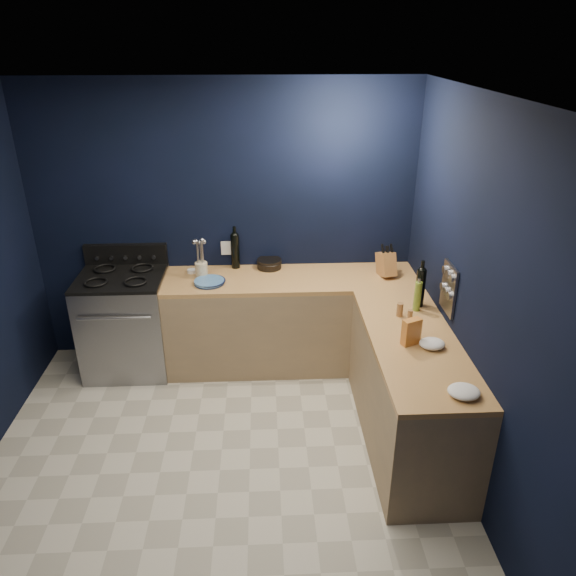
{
  "coord_description": "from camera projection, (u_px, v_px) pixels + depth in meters",
  "views": [
    {
      "loc": [
        0.36,
        -3.07,
        2.92
      ],
      "look_at": [
        0.55,
        1.0,
        1.0
      ],
      "focal_mm": 33.95,
      "sensor_mm": 36.0,
      "label": 1
    }
  ],
  "objects": [
    {
      "name": "backguard",
      "position": [
        126.0,
        254.0,
        5.07
      ],
      "size": [
        0.76,
        0.06,
        0.2
      ],
      "primitive_type": "cube",
      "color": "black",
      "rests_on": "gas_range"
    },
    {
      "name": "top_back",
      "position": [
        291.0,
        279.0,
        4.95
      ],
      "size": [
        2.3,
        0.63,
        0.04
      ],
      "primitive_type": "cube",
      "color": "#905E2F",
      "rests_on": "cab_back"
    },
    {
      "name": "towel_end",
      "position": [
        464.0,
        392.0,
        3.33
      ],
      "size": [
        0.24,
        0.22,
        0.06
      ],
      "primitive_type": "ellipsoid",
      "rotation": [
        0.0,
        0.0,
        -0.23
      ],
      "color": "white",
      "rests_on": "top_right"
    },
    {
      "name": "spice_panel",
      "position": [
        449.0,
        289.0,
        4.07
      ],
      "size": [
        0.02,
        0.28,
        0.38
      ],
      "primitive_type": "cube",
      "color": "gray",
      "rests_on": "wall_right"
    },
    {
      "name": "wall_right",
      "position": [
        482.0,
        308.0,
        3.52
      ],
      "size": [
        0.02,
        3.5,
        2.6
      ],
      "primitive_type": "cube",
      "color": "black",
      "rests_on": "ground"
    },
    {
      "name": "spice_jar_far",
      "position": [
        410.0,
        315.0,
        4.2
      ],
      "size": [
        0.05,
        0.05,
        0.08
      ],
      "primitive_type": "cylinder",
      "rotation": [
        0.0,
        0.0,
        0.1
      ],
      "color": "olive",
      "rests_on": "top_right"
    },
    {
      "name": "lemon_basket",
      "position": [
        269.0,
        264.0,
        5.12
      ],
      "size": [
        0.23,
        0.23,
        0.09
      ],
      "primitive_type": "cylinder",
      "rotation": [
        0.0,
        0.0,
        0.01
      ],
      "color": "black",
      "rests_on": "top_back"
    },
    {
      "name": "ceiling",
      "position": [
        194.0,
        97.0,
        2.89
      ],
      "size": [
        3.5,
        3.5,
        0.02
      ],
      "primitive_type": "cube",
      "color": "silver",
      "rests_on": "ground"
    },
    {
      "name": "utensil_crock",
      "position": [
        201.0,
        270.0,
        4.92
      ],
      "size": [
        0.15,
        0.15,
        0.14
      ],
      "primitive_type": "cylinder",
      "rotation": [
        0.0,
        0.0,
        0.38
      ],
      "color": "beige",
      "rests_on": "top_back"
    },
    {
      "name": "knife_block",
      "position": [
        386.0,
        264.0,
        4.94
      ],
      "size": [
        0.17,
        0.27,
        0.27
      ],
      "primitive_type": "cube",
      "rotation": [
        -0.31,
        0.0,
        0.22
      ],
      "color": "olive",
      "rests_on": "top_back"
    },
    {
      "name": "cab_right",
      "position": [
        408.0,
        393.0,
        4.14
      ],
      "size": [
        0.63,
        1.67,
        0.86
      ],
      "primitive_type": "cube",
      "color": "#987B57",
      "rests_on": "floor"
    },
    {
      "name": "wine_bottle_right",
      "position": [
        420.0,
        288.0,
        4.37
      ],
      "size": [
        0.1,
        0.1,
        0.31
      ],
      "primitive_type": "cylinder",
      "rotation": [
        0.0,
        0.0,
        -0.33
      ],
      "color": "black",
      "rests_on": "top_right"
    },
    {
      "name": "cooktop",
      "position": [
        120.0,
        278.0,
        4.85
      ],
      "size": [
        0.76,
        0.66,
        0.03
      ],
      "primitive_type": "cube",
      "color": "black",
      "rests_on": "gas_range"
    },
    {
      "name": "ramekin",
      "position": [
        192.0,
        271.0,
        5.03
      ],
      "size": [
        0.09,
        0.09,
        0.03
      ],
      "primitive_type": "cylinder",
      "rotation": [
        0.0,
        0.0,
        -0.14
      ],
      "color": "white",
      "rests_on": "top_back"
    },
    {
      "name": "top_right",
      "position": [
        414.0,
        342.0,
        3.95
      ],
      "size": [
        0.63,
        1.67,
        0.04
      ],
      "primitive_type": "cube",
      "color": "#905E2F",
      "rests_on": "cab_right"
    },
    {
      "name": "floor",
      "position": [
        220.0,
        471.0,
        4.01
      ],
      "size": [
        3.5,
        3.5,
        0.02
      ],
      "primitive_type": "cube",
      "color": "beige",
      "rests_on": "ground"
    },
    {
      "name": "towel_front",
      "position": [
        432.0,
        344.0,
        3.83
      ],
      "size": [
        0.23,
        0.21,
        0.06
      ],
      "primitive_type": "ellipsoid",
      "rotation": [
        0.0,
        0.0,
        0.37
      ],
      "color": "white",
      "rests_on": "top_right"
    },
    {
      "name": "spice_jar_near",
      "position": [
        400.0,
        310.0,
        4.25
      ],
      "size": [
        0.05,
        0.05,
        0.11
      ],
      "primitive_type": "cylinder",
      "rotation": [
        0.0,
        0.0,
        -0.07
      ],
      "color": "olive",
      "rests_on": "top_right"
    },
    {
      "name": "cab_back",
      "position": [
        291.0,
        323.0,
        5.14
      ],
      "size": [
        2.3,
        0.63,
        0.86
      ],
      "primitive_type": "cube",
      "color": "#987B57",
      "rests_on": "floor"
    },
    {
      "name": "oil_bottle",
      "position": [
        418.0,
        296.0,
        4.31
      ],
      "size": [
        0.07,
        0.07,
        0.25
      ],
      "primitive_type": "cylinder",
      "rotation": [
        0.0,
        0.0,
        -0.3
      ],
      "color": "olive",
      "rests_on": "top_right"
    },
    {
      "name": "wine_bottle_back",
      "position": [
        235.0,
        251.0,
        5.08
      ],
      "size": [
        0.1,
        0.1,
        0.33
      ],
      "primitive_type": "cylinder",
      "rotation": [
        0.0,
        0.0,
        0.32
      ],
      "color": "black",
      "rests_on": "top_back"
    },
    {
      "name": "crouton_bag",
      "position": [
        411.0,
        332.0,
        3.85
      ],
      "size": [
        0.15,
        0.11,
        0.2
      ],
      "primitive_type": "cube",
      "rotation": [
        0.0,
        0.0,
        0.41
      ],
      "color": "#BC2939",
      "rests_on": "top_right"
    },
    {
      "name": "oven_door",
      "position": [
        119.0,
        343.0,
        4.77
      ],
      "size": [
        0.59,
        0.02,
        0.42
      ],
      "primitive_type": "cube",
      "color": "black",
      "rests_on": "gas_range"
    },
    {
      "name": "wall_outlet",
      "position": [
        226.0,
        248.0,
        5.11
      ],
      "size": [
        0.09,
        0.02,
        0.13
      ],
      "primitive_type": "cube",
      "color": "white",
      "rests_on": "wall_back"
    },
    {
      "name": "wall_back",
      "position": [
        225.0,
        225.0,
        5.04
      ],
      "size": [
        3.5,
        0.02,
        2.6
      ],
      "primitive_type": "cube",
      "color": "black",
      "rests_on": "ground"
    },
    {
      "name": "plate_stack",
      "position": [
        209.0,
        282.0,
        4.81
      ],
      "size": [
        0.34,
        0.34,
        0.03
      ],
      "primitive_type": "cylinder",
      "rotation": [
        0.0,
        0.0,
        -0.33
      ],
      "color": "#3B68A6",
      "rests_on": "top_back"
    },
    {
      "name": "wall_front",
      "position": [
        166.0,
        557.0,
        1.86
      ],
      "size": [
        3.5,
        0.02,
        2.6
      ],
      "primitive_type": "cube",
      "color": "black",
      "rests_on": "ground"
    },
    {
      "name": "gas_range",
      "position": [
        127.0,
        324.0,
        5.05
      ],
      "size": [
        0.76,
        0.66,
        0.92
      ],
      "primitive_type": "cube",
      "color": "gray",
      "rests_on": "floor"
    }
  ]
}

